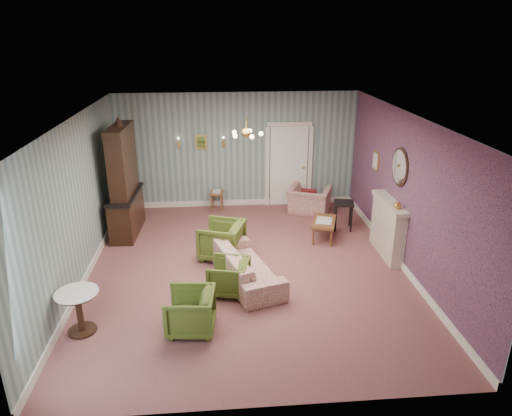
{
  "coord_description": "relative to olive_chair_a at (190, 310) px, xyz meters",
  "views": [
    {
      "loc": [
        -0.51,
        -7.88,
        4.33
      ],
      "look_at": [
        0.2,
        0.4,
        1.1
      ],
      "focal_mm": 32.56,
      "sensor_mm": 36.0,
      "label": 1
    }
  ],
  "objects": [
    {
      "name": "coffee_table",
      "position": [
        2.75,
        3.09,
        -0.15
      ],
      "size": [
        0.71,
        0.95,
        0.43
      ],
      "primitive_type": null,
      "rotation": [
        0.0,
        0.0,
        -0.31
      ],
      "color": "brown",
      "rests_on": "floor"
    },
    {
      "name": "mantel_vase",
      "position": [
        3.83,
        1.85,
        0.87
      ],
      "size": [
        0.15,
        0.15,
        0.15
      ],
      "primitive_type": "imported",
      "color": "gold",
      "rests_on": "fireplace"
    },
    {
      "name": "pedestal_table",
      "position": [
        -1.66,
        0.1,
        -0.01
      ],
      "size": [
        0.64,
        0.64,
        0.7
      ],
      "primitive_type": null,
      "rotation": [
        0.0,
        0.0,
        0.01
      ],
      "color": "black",
      "rests_on": "floor"
    },
    {
      "name": "olive_chair_b",
      "position": [
        0.61,
        1.05,
        -0.03
      ],
      "size": [
        0.75,
        0.78,
        0.68
      ],
      "primitive_type": "imported",
      "rotation": [
        0.0,
        0.0,
        -1.81
      ],
      "color": "#495E20",
      "rests_on": "floor"
    },
    {
      "name": "wall_right_floral",
      "position": [
        3.98,
        1.85,
        1.09
      ],
      "size": [
        0.0,
        7.0,
        7.0
      ],
      "primitive_type": "plane",
      "rotation": [
        1.57,
        0.0,
        -1.57
      ],
      "color": "#A45268",
      "rests_on": "ground"
    },
    {
      "name": "chandelier",
      "position": [
        0.99,
        1.85,
        2.27
      ],
      "size": [
        0.56,
        0.56,
        0.36
      ],
      "primitive_type": null,
      "color": "gold",
      "rests_on": "ceiling"
    },
    {
      "name": "sconce_left",
      "position": [
        -0.46,
        5.29,
        1.34
      ],
      "size": [
        0.16,
        0.12,
        0.3
      ],
      "primitive_type": null,
      "color": "gold",
      "rests_on": "wall_back"
    },
    {
      "name": "wall_back",
      "position": [
        0.99,
        5.35,
        1.09
      ],
      "size": [
        6.0,
        0.0,
        6.0
      ],
      "primitive_type": "plane",
      "rotation": [
        1.57,
        0.0,
        0.0
      ],
      "color": "slate",
      "rests_on": "ground"
    },
    {
      "name": "sconce_right",
      "position": [
        0.64,
        5.29,
        1.34
      ],
      "size": [
        0.16,
        0.12,
        0.3
      ],
      "primitive_type": null,
      "color": "gold",
      "rests_on": "wall_back"
    },
    {
      "name": "olive_chair_a",
      "position": [
        0.0,
        0.0,
        0.0
      ],
      "size": [
        0.72,
        0.76,
        0.73
      ],
      "primitive_type": "imported",
      "rotation": [
        0.0,
        0.0,
        -1.66
      ],
      "color": "#495E20",
      "rests_on": "floor"
    },
    {
      "name": "wingback_chair",
      "position": [
        2.73,
        4.68,
        0.07
      ],
      "size": [
        1.18,
        1.0,
        0.87
      ],
      "primitive_type": "imported",
      "rotation": [
        0.0,
        0.0,
        2.73
      ],
      "color": "#923A3D",
      "rests_on": "floor"
    },
    {
      "name": "burgundy_cushion",
      "position": [
        2.68,
        4.53,
        0.12
      ],
      "size": [
        0.41,
        0.28,
        0.39
      ],
      "primitive_type": "cube",
      "rotation": [
        0.17,
        0.0,
        -0.35
      ],
      "color": "#5E1717",
      "rests_on": "wingback_chair"
    },
    {
      "name": "wall_left",
      "position": [
        -2.01,
        1.85,
        1.09
      ],
      "size": [
        0.0,
        7.0,
        7.0
      ],
      "primitive_type": "plane",
      "rotation": [
        1.57,
        0.0,
        1.57
      ],
      "color": "slate",
      "rests_on": "ground"
    },
    {
      "name": "oval_mirror",
      "position": [
        3.95,
        2.25,
        1.49
      ],
      "size": [
        0.04,
        0.76,
        0.84
      ],
      "primitive_type": null,
      "color": "white",
      "rests_on": "wall_right"
    },
    {
      "name": "fireplace",
      "position": [
        3.85,
        2.25,
        0.22
      ],
      "size": [
        0.3,
        1.4,
        1.16
      ],
      "primitive_type": null,
      "color": "beige",
      "rests_on": "floor"
    },
    {
      "name": "wall_front",
      "position": [
        0.99,
        -1.65,
        1.09
      ],
      "size": [
        6.0,
        0.0,
        6.0
      ],
      "primitive_type": "plane",
      "rotation": [
        -1.57,
        0.0,
        0.0
      ],
      "color": "slate",
      "rests_on": "ground"
    },
    {
      "name": "wall_right",
      "position": [
        3.99,
        1.85,
        1.09
      ],
      "size": [
        0.0,
        7.0,
        7.0
      ],
      "primitive_type": "plane",
      "rotation": [
        1.57,
        0.0,
        -1.57
      ],
      "color": "slate",
      "rests_on": "ground"
    },
    {
      "name": "olive_chair_c",
      "position": [
        0.51,
        2.4,
        0.05
      ],
      "size": [
        0.97,
        1.0,
        0.83
      ],
      "primitive_type": "imported",
      "rotation": [
        0.0,
        0.0,
        -1.9
      ],
      "color": "#495E20",
      "rests_on": "floor"
    },
    {
      "name": "framed_print",
      "position": [
        3.96,
        3.6,
        1.24
      ],
      "size": [
        0.04,
        0.34,
        0.42
      ],
      "primitive_type": null,
      "color": "gold",
      "rests_on": "wall_right"
    },
    {
      "name": "sofa_chintz",
      "position": [
        0.94,
        1.46,
        0.03
      ],
      "size": [
        1.16,
        2.1,
        0.79
      ],
      "primitive_type": "imported",
      "rotation": [
        0.0,
        0.0,
        1.87
      ],
      "color": "#923A3D",
      "rests_on": "floor"
    },
    {
      "name": "dresser",
      "position": [
        -1.58,
        3.81,
        0.92
      ],
      "size": [
        0.6,
        1.56,
        2.57
      ],
      "primitive_type": null,
      "rotation": [
        0.0,
        0.0,
        -0.04
      ],
      "color": "black",
      "rests_on": "floor"
    },
    {
      "name": "door",
      "position": [
        2.29,
        5.31,
        0.72
      ],
      "size": [
        1.12,
        0.12,
        2.16
      ],
      "primitive_type": null,
      "color": "white",
      "rests_on": "floor"
    },
    {
      "name": "gilt_mirror_back",
      "position": [
        0.09,
        5.31,
        1.34
      ],
      "size": [
        0.28,
        0.06,
        0.36
      ],
      "primitive_type": null,
      "color": "gold",
      "rests_on": "wall_back"
    },
    {
      "name": "ceiling",
      "position": [
        0.99,
        1.85,
        2.54
      ],
      "size": [
        7.0,
        7.0,
        0.0
      ],
      "primitive_type": "plane",
      "rotation": [
        3.14,
        0.0,
        0.0
      ],
      "color": "white",
      "rests_on": "ground"
    },
    {
      "name": "nesting_table",
      "position": [
        0.44,
        5.0,
        -0.1
      ],
      "size": [
        0.36,
        0.44,
        0.54
      ],
      "primitive_type": null,
      "rotation": [
        0.0,
        0.0,
        -0.11
      ],
      "color": "brown",
      "rests_on": "floor"
    },
    {
      "name": "side_table_black",
      "position": [
        3.31,
        3.6,
        -0.04
      ],
      "size": [
        0.51,
        0.51,
        0.65
      ],
      "primitive_type": null,
      "rotation": [
        0.0,
        0.0,
        -0.19
      ],
      "color": "black",
      "rests_on": "floor"
    },
    {
      "name": "floor",
      "position": [
        0.99,
        1.85,
        -0.36
      ],
      "size": [
        7.0,
        7.0,
        0.0
      ],
      "primitive_type": "plane",
      "color": "brown",
      "rests_on": "ground"
    }
  ]
}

